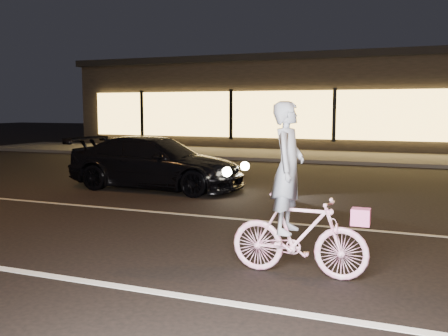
% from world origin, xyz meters
% --- Properties ---
extents(ground, '(90.00, 90.00, 0.00)m').
position_xyz_m(ground, '(0.00, 0.00, 0.00)').
color(ground, black).
rests_on(ground, ground).
extents(lane_stripe_near, '(60.00, 0.12, 0.01)m').
position_xyz_m(lane_stripe_near, '(0.00, -1.50, 0.00)').
color(lane_stripe_near, silver).
rests_on(lane_stripe_near, ground).
extents(lane_stripe_far, '(60.00, 0.10, 0.01)m').
position_xyz_m(lane_stripe_far, '(0.00, 2.00, 0.00)').
color(lane_stripe_far, gray).
rests_on(lane_stripe_far, ground).
extents(sidewalk, '(30.00, 4.00, 0.12)m').
position_xyz_m(sidewalk, '(0.00, 13.00, 0.06)').
color(sidewalk, '#383533').
rests_on(sidewalk, ground).
extents(storefront, '(25.40, 8.42, 4.20)m').
position_xyz_m(storefront, '(0.00, 18.97, 2.15)').
color(storefront, black).
rests_on(storefront, ground).
extents(cyclist, '(1.56, 0.54, 1.96)m').
position_xyz_m(cyclist, '(2.01, -0.46, 0.70)').
color(cyclist, '#E54B96').
rests_on(cyclist, ground).
extents(sedan, '(4.22, 1.75, 1.22)m').
position_xyz_m(sedan, '(-2.44, 4.35, 0.61)').
color(sedan, black).
rests_on(sedan, ground).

